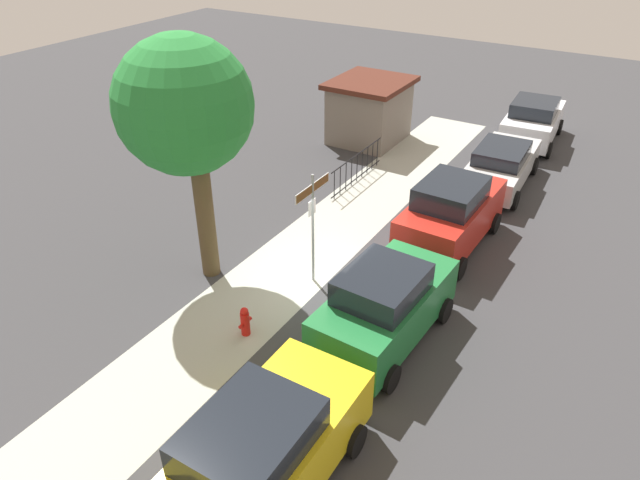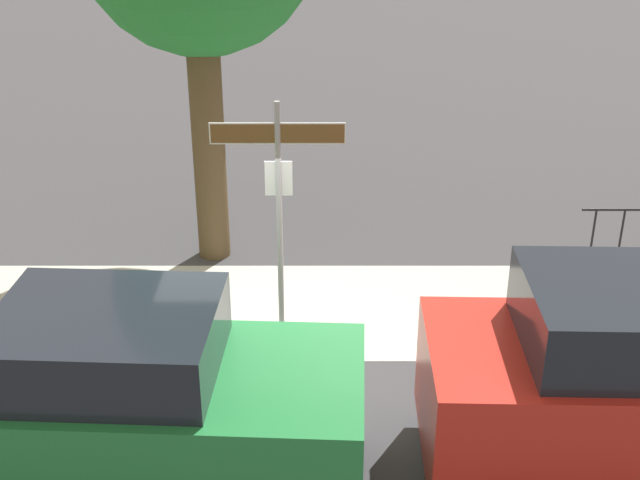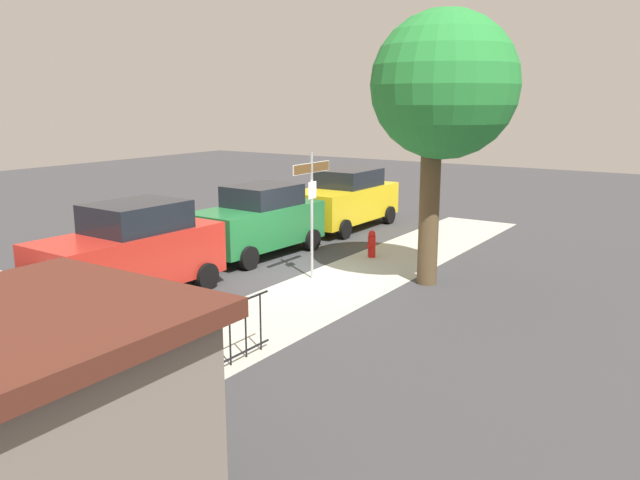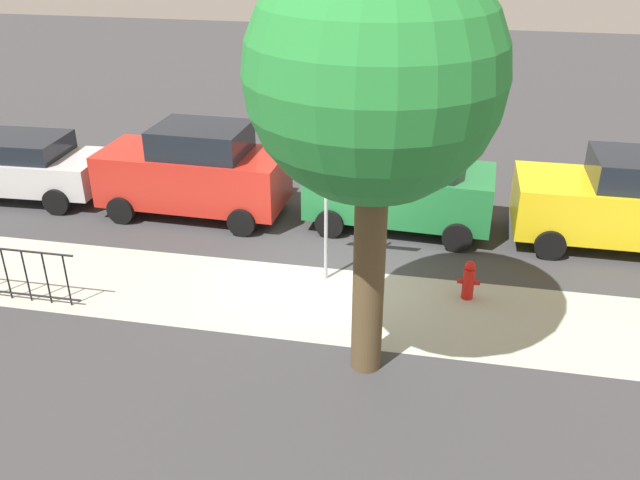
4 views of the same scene
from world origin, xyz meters
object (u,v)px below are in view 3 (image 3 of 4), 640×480
at_px(street_sign, 312,192).
at_px(utility_shed, 16,442).
at_px(shade_tree, 449,89).
at_px(car_yellow, 345,199).
at_px(car_red, 131,252).
at_px(fire_hydrant, 372,244).
at_px(car_green, 258,221).

distance_m(street_sign, utility_shed, 10.52).
relative_size(shade_tree, car_yellow, 1.40).
xyz_separation_m(car_red, utility_shed, (6.32, 5.89, 0.22)).
height_order(street_sign, car_red, street_sign).
bearing_deg(car_yellow, utility_shed, 21.02).
bearing_deg(fire_hydrant, car_yellow, -138.52).
distance_m(street_sign, car_red, 4.51).
bearing_deg(fire_hydrant, car_green, -61.95).
height_order(street_sign, car_green, street_sign).
height_order(car_green, fire_hydrant, car_green).
xyz_separation_m(car_red, fire_hydrant, (-6.34, 2.69, -0.68)).
distance_m(shade_tree, utility_shed, 11.65).
bearing_deg(shade_tree, car_red, -48.48).
xyz_separation_m(street_sign, car_yellow, (-6.02, -2.69, -1.17)).
relative_size(car_green, utility_shed, 1.27).
xyz_separation_m(street_sign, utility_shed, (9.91, 3.40, -0.91)).
bearing_deg(car_green, utility_shed, 31.57).
relative_size(car_yellow, fire_hydrant, 5.88).
distance_m(car_green, car_red, 4.80).
xyz_separation_m(street_sign, shade_tree, (-1.24, 2.96, 2.46)).
relative_size(car_red, fire_hydrant, 5.58).
xyz_separation_m(shade_tree, car_green, (0.03, -5.65, -3.65)).
relative_size(shade_tree, utility_shed, 1.96).
relative_size(shade_tree, car_red, 1.48).
xyz_separation_m(car_yellow, fire_hydrant, (3.27, 2.89, -0.63)).
bearing_deg(fire_hydrant, shade_tree, 61.26).
distance_m(car_red, utility_shed, 8.64).
relative_size(car_yellow, car_red, 1.05).
distance_m(car_yellow, fire_hydrant, 4.41).
distance_m(car_yellow, utility_shed, 17.05).
xyz_separation_m(street_sign, fire_hydrant, (-2.75, 0.20, -1.81)).
distance_m(street_sign, car_yellow, 6.69).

